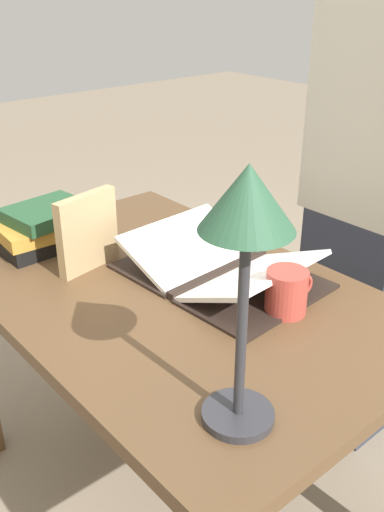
% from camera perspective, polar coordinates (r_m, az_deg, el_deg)
% --- Properties ---
extents(ground_plane, '(12.00, 12.00, 0.00)m').
position_cam_1_polar(ground_plane, '(1.88, -1.81, -22.90)').
color(ground_plane, gray).
extents(reading_desk, '(1.19, 0.77, 0.73)m').
position_cam_1_polar(reading_desk, '(1.47, -2.16, -6.75)').
color(reading_desk, brown).
rests_on(reading_desk, ground_plane).
extents(open_book, '(0.51, 0.38, 0.10)m').
position_cam_1_polar(open_book, '(1.45, 2.77, -1.12)').
color(open_book, black).
rests_on(open_book, reading_desk).
extents(book_stack_tall, '(0.20, 0.29, 0.12)m').
position_cam_1_polar(book_stack_tall, '(1.66, -14.10, 2.88)').
color(book_stack_tall, black).
rests_on(book_stack_tall, reading_desk).
extents(book_standing_upright, '(0.06, 0.19, 0.20)m').
position_cam_1_polar(book_standing_upright, '(1.49, -10.42, 2.37)').
color(book_standing_upright, tan).
rests_on(book_standing_upright, reading_desk).
extents(reading_lamp, '(0.15, 0.15, 0.46)m').
position_cam_1_polar(reading_lamp, '(0.84, 5.46, 2.60)').
color(reading_lamp, '#2D2D33').
rests_on(reading_lamp, reading_desk).
extents(coffee_mug, '(0.10, 0.13, 0.10)m').
position_cam_1_polar(coffee_mug, '(1.31, 9.47, -3.54)').
color(coffee_mug, '#B74238').
rests_on(coffee_mug, reading_desk).
extents(pencil, '(0.01, 0.15, 0.01)m').
position_cam_1_polar(pencil, '(1.65, 5.73, 1.38)').
color(pencil, gold).
rests_on(pencil, reading_desk).
extents(person_reader, '(0.36, 0.22, 1.63)m').
position_cam_1_polar(person_reader, '(1.78, 17.02, 4.91)').
color(person_reader, '#2D3342').
rests_on(person_reader, ground_plane).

